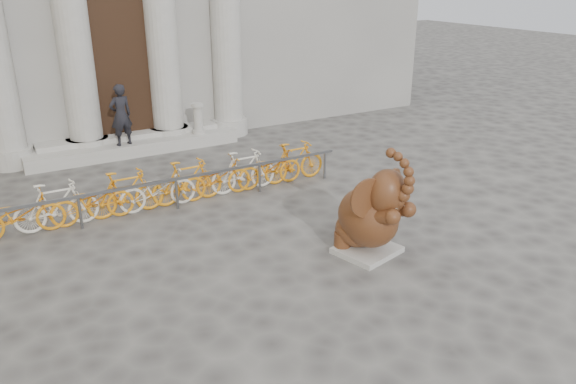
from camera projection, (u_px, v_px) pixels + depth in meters
ground at (305, 310)px, 8.69m from camera, size 80.00×80.00×0.00m
entrance_steps at (134, 146)px, 16.19m from camera, size 6.00×1.20×0.36m
elephant_statue at (371, 215)px, 10.15m from camera, size 1.37×1.65×2.11m
bike_rack at (172, 184)px, 12.39m from camera, size 8.15×0.53×1.00m
pedestrian at (121, 115)px, 15.36m from camera, size 0.68×0.51×1.70m
balustrade_post at (198, 120)px, 16.61m from camera, size 0.37×0.37×0.91m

